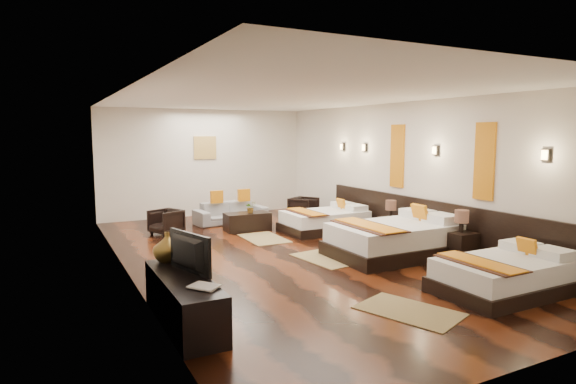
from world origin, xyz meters
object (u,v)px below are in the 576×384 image
bed_mid (397,239)px  bed_near (506,275)px  figurine (167,247)px  tv_console (184,300)px  sofa (231,212)px  armchair_right (304,208)px  nightstand_a (461,243)px  tv (184,253)px  coffee_table (247,222)px  bed_far (326,221)px  table_plant (250,207)px  armchair_left (166,222)px  nightstand_b (390,226)px  book (198,290)px

bed_mid → bed_near: bearing=-90.1°
figurine → tv_console: bearing=-90.0°
sofa → armchair_right: bearing=-17.9°
nightstand_a → tv: size_ratio=1.07×
bed_near → armchair_right: bearing=87.2°
coffee_table → armchair_right: bearing=19.5°
bed_far → armchair_right: 1.57m
bed_far → sofa: size_ratio=1.06×
coffee_table → table_plant: (0.06, -0.05, 0.33)m
armchair_left → nightstand_a: bearing=17.5°
figurine → table_plant: size_ratio=1.44×
nightstand_b → book: size_ratio=2.65×
tv_console → armchair_right: armchair_right is taller
sofa → table_plant: table_plant is taller
bed_mid → nightstand_a: (0.75, -0.76, 0.00)m
nightstand_a → nightstand_b: (0.00, 1.85, -0.02)m
armchair_left → bed_far: bearing=43.6°
nightstand_a → table_plant: size_ratio=3.33×
nightstand_a → nightstand_b: size_ratio=1.07×
bed_mid → nightstand_b: bed_mid is taller
sofa → armchair_right: 1.86m
bed_mid → sofa: bearing=109.3°
bed_mid → tv_console: 4.39m
figurine → book: bearing=-90.0°
bed_far → book: size_ratio=6.09×
book → sofa: 6.77m
nightstand_b → table_plant: nightstand_b is taller
bed_near → bed_far: (-0.00, 4.64, -0.00)m
nightstand_a → tv_console: (-4.94, -0.53, -0.03)m
sofa → armchair_left: size_ratio=2.93×
nightstand_a → nightstand_b: 1.85m
armchair_left → armchair_right: (3.53, 0.22, 0.01)m
nightstand_b → bed_near: bearing=-102.7°
table_plant → figurine: bearing=-125.8°
bed_mid → tv_console: size_ratio=1.30×
tv → figurine: (-0.05, 0.59, -0.05)m
tv_console → figurine: (0.00, 0.72, 0.46)m
bed_far → table_plant: bed_far is taller
bed_mid → nightstand_b: size_ratio=2.87×
bed_near → figurine: size_ratio=4.97×
bed_near → nightstand_a: nightstand_a is taller
bed_far → sofa: 2.47m
tv → table_plant: bearing=-47.8°
nightstand_a → sofa: bearing=113.9°
table_plant → nightstand_b: bearing=-44.4°
tv → table_plant: tv is taller
bed_far → tv_console: bed_far is taller
bed_far → armchair_left: size_ratio=3.12×
bed_mid → sofa: (-1.52, 4.34, -0.05)m
tv_console → table_plant: 5.30m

